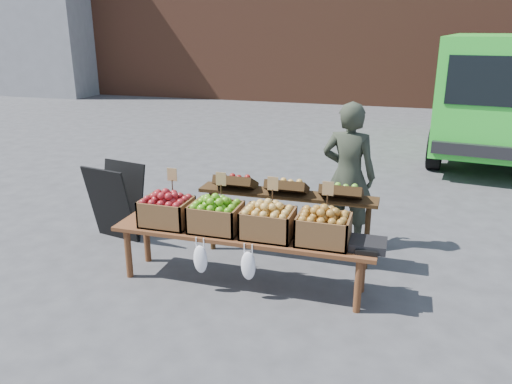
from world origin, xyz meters
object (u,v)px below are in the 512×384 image
(delivery_van, at_px, (503,97))
(crate_red_apples, at_px, (268,223))
(weighing_scale, at_px, (368,244))
(crate_green_apples, at_px, (323,230))
(chalkboard_sign, at_px, (116,201))
(vendor, at_px, (348,176))
(crate_russet_pears, at_px, (216,217))
(display_bench, at_px, (242,259))
(back_table, at_px, (286,216))
(crate_golden_apples, at_px, (167,212))

(delivery_van, relative_size, crate_red_apples, 10.74)
(crate_red_apples, height_order, weighing_scale, crate_red_apples)
(crate_red_apples, xyz_separation_m, crate_green_apples, (0.55, 0.00, 0.00))
(chalkboard_sign, distance_m, weighing_scale, 3.21)
(vendor, distance_m, crate_russet_pears, 1.77)
(crate_russet_pears, relative_size, weighing_scale, 1.47)
(chalkboard_sign, height_order, crate_red_apples, chalkboard_sign)
(display_bench, distance_m, crate_green_apples, 0.93)
(back_table, bearing_deg, weighing_scale, -36.92)
(vendor, height_order, chalkboard_sign, vendor)
(vendor, xyz_separation_m, crate_green_apples, (-0.07, -1.32, -0.17))
(weighing_scale, bearing_deg, display_bench, 180.00)
(chalkboard_sign, height_order, crate_russet_pears, chalkboard_sign)
(crate_russet_pears, xyz_separation_m, weighing_scale, (1.52, 0.00, -0.10))
(back_table, distance_m, crate_green_apples, 0.92)
(vendor, distance_m, display_bench, 1.70)
(vendor, relative_size, crate_golden_apples, 3.51)
(delivery_van, xyz_separation_m, crate_green_apples, (-2.51, -6.81, -0.49))
(weighing_scale, bearing_deg, chalkboard_sign, 167.44)
(back_table, bearing_deg, delivery_van, 63.48)
(crate_russet_pears, bearing_deg, weighing_scale, 0.00)
(back_table, distance_m, crate_red_apples, 0.74)
(back_table, xyz_separation_m, crate_red_apples, (-0.02, -0.72, 0.19))
(vendor, bearing_deg, display_bench, 62.50)
(back_table, bearing_deg, chalkboard_sign, -179.40)
(delivery_van, bearing_deg, crate_green_apples, -102.66)
(crate_golden_apples, bearing_deg, back_table, 32.81)
(back_table, height_order, crate_red_apples, back_table)
(chalkboard_sign, xyz_separation_m, crate_russet_pears, (1.61, -0.70, 0.23))
(display_bench, xyz_separation_m, crate_red_apples, (0.28, 0.00, 0.42))
(crate_golden_apples, height_order, crate_green_apples, same)
(display_bench, bearing_deg, crate_russet_pears, 180.00)
(vendor, height_order, crate_golden_apples, vendor)
(chalkboard_sign, bearing_deg, vendor, 23.74)
(crate_golden_apples, relative_size, weighing_scale, 1.47)
(display_bench, bearing_deg, delivery_van, 63.93)
(delivery_van, height_order, crate_red_apples, delivery_van)
(back_table, bearing_deg, crate_green_apples, -53.48)
(crate_golden_apples, distance_m, crate_russet_pears, 0.55)
(vendor, xyz_separation_m, display_bench, (-0.89, -1.32, -0.59))
(delivery_van, bearing_deg, chalkboard_sign, -122.90)
(crate_russet_pears, relative_size, crate_green_apples, 1.00)
(crate_russet_pears, distance_m, crate_green_apples, 1.10)
(delivery_van, distance_m, crate_russet_pears, 7.73)
(display_bench, bearing_deg, weighing_scale, 0.00)
(crate_russet_pears, relative_size, crate_red_apples, 1.00)
(chalkboard_sign, bearing_deg, crate_red_apples, -6.84)
(delivery_van, distance_m, vendor, 6.02)
(display_bench, bearing_deg, vendor, 55.96)
(crate_golden_apples, bearing_deg, crate_russet_pears, 0.00)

